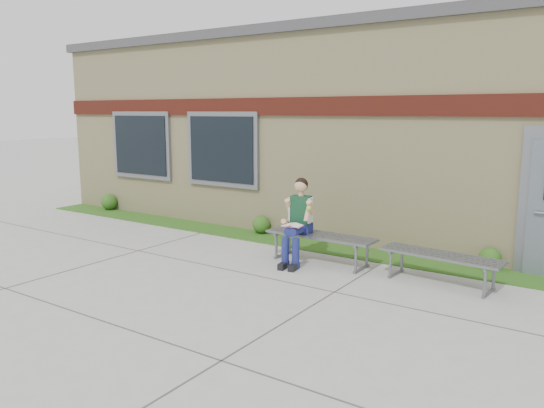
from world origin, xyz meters
The scene contains 9 objects.
ground centered at (0.00, 0.00, 0.00)m, with size 80.00×80.00×0.00m, color #9E9E99.
grass_strip centered at (0.00, 2.60, 0.01)m, with size 16.00×0.80×0.02m, color #284712.
school_building centered at (0.00, 5.99, 2.10)m, with size 16.20×6.22×4.20m.
bench_left centered at (0.12, 1.69, 0.38)m, with size 1.88×0.54×0.49m.
bench_right centered at (2.12, 1.69, 0.35)m, with size 1.79×0.65×0.46m.
girl centered at (-0.20, 1.48, 0.75)m, with size 0.54×0.87×1.42m.
shrub_west centered at (-6.66, 2.85, 0.22)m, with size 0.40×0.40×0.40m, color #284712.
shrub_mid centered at (-1.91, 2.85, 0.20)m, with size 0.36×0.36×0.36m, color #284712.
shrub_east centered at (2.57, 2.85, 0.19)m, with size 0.35×0.35×0.35m, color #284712.
Camera 1 is at (4.24, -5.89, 2.51)m, focal length 35.00 mm.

